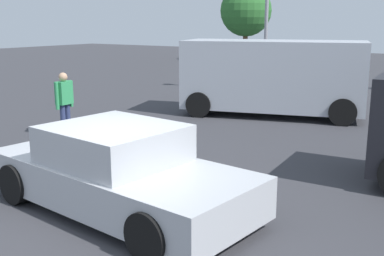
# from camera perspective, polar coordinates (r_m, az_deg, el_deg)

# --- Properties ---
(ground_plane) EXTENTS (80.00, 80.00, 0.00)m
(ground_plane) POSITION_cam_1_polar(r_m,az_deg,el_deg) (7.26, -9.12, -10.22)
(ground_plane) COLOR #38383D
(sedan_foreground) EXTENTS (4.51, 2.34, 1.30)m
(sedan_foreground) POSITION_cam_1_polar(r_m,az_deg,el_deg) (7.25, -8.85, -5.23)
(sedan_foreground) COLOR #B7BABF
(sedan_foreground) RESTS_ON ground_plane
(dog) EXTENTS (0.40, 0.58, 0.37)m
(dog) POSITION_cam_1_polar(r_m,az_deg,el_deg) (9.93, -1.82, -2.38)
(dog) COLOR olive
(dog) RESTS_ON ground_plane
(van_white) EXTENTS (5.64, 3.40, 2.25)m
(van_white) POSITION_cam_1_polar(r_m,az_deg,el_deg) (14.57, 9.66, 6.23)
(van_white) COLOR #B2B7C1
(van_white) RESTS_ON ground_plane
(pedestrian) EXTENTS (0.27, 0.57, 1.58)m
(pedestrian) POSITION_cam_1_polar(r_m,az_deg,el_deg) (12.21, -15.07, 3.43)
(pedestrian) COLOR navy
(pedestrian) RESTS_ON ground_plane
(tree_back_center) EXTENTS (3.60, 3.60, 5.34)m
(tree_back_center) POSITION_cam_1_polar(r_m,az_deg,el_deg) (34.58, 6.49, 13.80)
(tree_back_center) COLOR brown
(tree_back_center) RESTS_ON ground_plane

